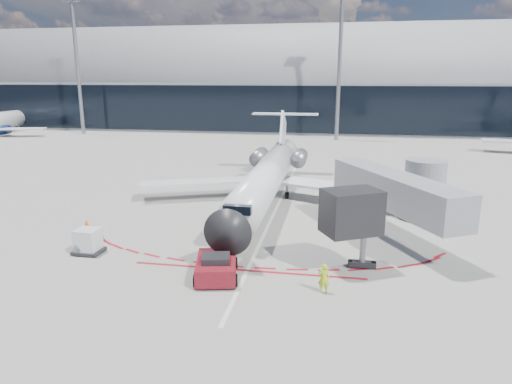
% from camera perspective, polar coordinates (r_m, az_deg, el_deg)
% --- Properties ---
extents(ground, '(260.00, 260.00, 0.00)m').
position_cam_1_polar(ground, '(38.18, 2.18, -2.84)').
color(ground, gray).
rests_on(ground, ground).
extents(apron_centerline, '(0.25, 40.00, 0.01)m').
position_cam_1_polar(apron_centerline, '(40.08, 2.57, -2.01)').
color(apron_centerline, silver).
rests_on(apron_centerline, ground).
extents(apron_stop_bar, '(14.00, 0.25, 0.01)m').
position_cam_1_polar(apron_stop_bar, '(27.53, -1.11, -9.79)').
color(apron_stop_bar, maroon).
rests_on(apron_stop_bar, ground).
extents(terminal_building, '(150.00, 24.15, 24.00)m').
position_cam_1_polar(terminal_building, '(101.30, 7.35, 12.62)').
color(terminal_building, gray).
rests_on(terminal_building, ground).
extents(jet_bridge, '(10.03, 15.20, 4.90)m').
position_cam_1_polar(jet_bridge, '(34.52, 17.85, -0.21)').
color(jet_bridge, gray).
rests_on(jet_bridge, ground).
extents(light_mast_west, '(0.70, 0.70, 25.00)m').
position_cam_1_polar(light_mast_west, '(97.83, -21.39, 14.07)').
color(light_mast_west, gray).
rests_on(light_mast_west, ground).
extents(light_mast_centre, '(0.70, 0.70, 25.00)m').
position_cam_1_polar(light_mast_centre, '(84.18, 10.37, 14.91)').
color(light_mast_centre, gray).
rests_on(light_mast_centre, ground).
extents(regional_jet, '(24.55, 30.27, 7.58)m').
position_cam_1_polar(regional_jet, '(41.45, 1.53, 2.15)').
color(regional_jet, white).
rests_on(regional_jet, ground).
extents(pushback_tug, '(3.03, 5.78, 1.47)m').
position_cam_1_polar(pushback_tug, '(26.52, -4.98, -9.29)').
color(pushback_tug, maroon).
rests_on(pushback_tug, ground).
extents(ramp_worker, '(0.65, 0.46, 1.67)m').
position_cam_1_polar(ramp_worker, '(24.84, 8.45, -10.62)').
color(ramp_worker, '#BEE718').
rests_on(ramp_worker, ground).
extents(uld_container, '(1.82, 1.56, 1.65)m').
position_cam_1_polar(uld_container, '(31.71, -20.25, -5.82)').
color(uld_container, black).
rests_on(uld_container, ground).
extents(safety_cone_left, '(0.36, 0.36, 0.49)m').
position_cam_1_polar(safety_cone_left, '(37.62, -20.43, -3.63)').
color(safety_cone_left, '#E05304').
rests_on(safety_cone_left, ground).
extents(safety_cone_right, '(0.41, 0.41, 0.57)m').
position_cam_1_polar(safety_cone_right, '(30.51, -3.50, -6.78)').
color(safety_cone_right, '#E05304').
rests_on(safety_cone_right, ground).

